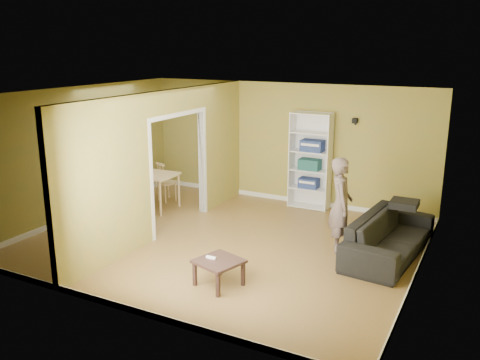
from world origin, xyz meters
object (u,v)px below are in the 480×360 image
dining_table (147,177)px  chair_left (115,182)px  coffee_table (219,264)px  chair_near (131,195)px  sofa (390,230)px  chair_far (167,181)px  bookshelf (311,160)px  person (341,197)px

dining_table → chair_left: (-0.81, -0.08, -0.20)m
coffee_table → chair_near: (-3.06, 1.81, 0.12)m
coffee_table → chair_near: chair_near is taller
sofa → dining_table: (-5.09, 0.24, 0.23)m
coffee_table → dining_table: size_ratio=0.49×
chair_near → chair_far: size_ratio=1.04×
bookshelf → chair_near: (-2.95, -2.33, -0.56)m
sofa → chair_far: 5.10m
chair_near → bookshelf: bearing=42.1°
bookshelf → chair_left: bearing=-155.6°
sofa → bookshelf: bookshelf is taller
person → chair_left: (-5.10, 0.32, -0.46)m
bookshelf → chair_far: size_ratio=2.30×
person → chair_near: bearing=72.1°
bookshelf → dining_table: size_ratio=1.68×
bookshelf → dining_table: bookshelf is taller
dining_table → chair_far: 0.66m
coffee_table → sofa: bearing=49.0°
sofa → chair_near: 5.02m
coffee_table → chair_far: (-3.09, 3.08, 0.11)m
coffee_table → dining_table: bearing=141.8°
dining_table → chair_left: chair_left is taller
sofa → bookshelf: 2.86m
dining_table → coffee_table: bearing=-38.2°
chair_far → sofa: bearing=-169.0°
sofa → chair_far: bearing=86.3°
coffee_table → chair_near: 3.56m
person → chair_left: size_ratio=1.96×
chair_far → coffee_table: bearing=155.6°
sofa → chair_left: (-5.90, 0.16, 0.04)m
sofa → person: size_ratio=1.24×
dining_table → chair_left: bearing=-174.6°
chair_near → coffee_table: bearing=-26.9°
chair_left → chair_near: size_ratio=1.05×
chair_left → bookshelf: bearing=127.7°
chair_far → dining_table: bearing=105.1°
chair_left → chair_near: bearing=70.2°
person → chair_left: bearing=64.9°
bookshelf → chair_left: (-3.84, -1.75, -0.53)m
bookshelf → chair_near: 3.80m
coffee_table → chair_far: chair_far is taller
chair_near → dining_table: bearing=101.0°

